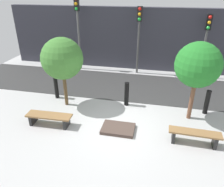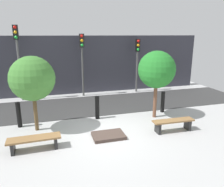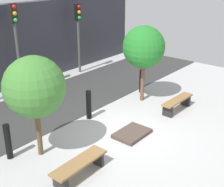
{
  "view_description": "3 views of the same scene",
  "coord_description": "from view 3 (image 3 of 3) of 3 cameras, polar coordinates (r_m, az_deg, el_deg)",
  "views": [
    {
      "loc": [
        1.16,
        -6.67,
        4.74
      ],
      "look_at": [
        -0.22,
        -0.3,
        1.48
      ],
      "focal_mm": 35.0,
      "sensor_mm": 36.0,
      "label": 1
    },
    {
      "loc": [
        -1.92,
        -7.42,
        3.69
      ],
      "look_at": [
        0.24,
        0.07,
        1.57
      ],
      "focal_mm": 35.0,
      "sensor_mm": 36.0,
      "label": 2
    },
    {
      "loc": [
        -7.2,
        -5.42,
        5.08
      ],
      "look_at": [
        -0.08,
        0.51,
        1.28
      ],
      "focal_mm": 50.0,
      "sensor_mm": 36.0,
      "label": 3
    }
  ],
  "objects": [
    {
      "name": "ground_plane",
      "position": [
        10.35,
        2.46,
        -7.13
      ],
      "size": [
        18.0,
        18.0,
        0.0
      ],
      "primitive_type": "plane",
      "color": "#B0B0B0"
    },
    {
      "name": "road_strip",
      "position": [
        12.63,
        -10.74,
        -1.8
      ],
      "size": [
        18.0,
        3.48,
        0.01
      ],
      "primitive_type": "cube",
      "color": "#333333",
      "rests_on": "ground"
    },
    {
      "name": "building_facade",
      "position": [
        14.33,
        -18.82,
        7.93
      ],
      "size": [
        16.2,
        0.5,
        3.62
      ],
      "primitive_type": "cube",
      "color": "#33333D",
      "rests_on": "ground"
    },
    {
      "name": "bench_left",
      "position": [
        8.29,
        -6.0,
        -12.97
      ],
      "size": [
        1.71,
        0.52,
        0.43
      ],
      "rotation": [
        0.0,
        0.0,
        0.03
      ],
      "color": "black",
      "rests_on": "ground"
    },
    {
      "name": "bench_right",
      "position": [
        11.94,
        11.83,
        -1.62
      ],
      "size": [
        1.67,
        0.43,
        0.47
      ],
      "rotation": [
        0.0,
        0.0,
        -0.03
      ],
      "color": "black",
      "rests_on": "ground"
    },
    {
      "name": "planter_bed",
      "position": [
        10.18,
        3.68,
        -7.3
      ],
      "size": [
        1.17,
        0.82,
        0.12
      ],
      "primitive_type": "cube",
      "color": "#4A3A33",
      "rests_on": "ground"
    },
    {
      "name": "tree_behind_left_bench",
      "position": [
        8.56,
        -14.01,
        1.11
      ],
      "size": [
        1.69,
        1.69,
        2.94
      ],
      "color": "brown",
      "rests_on": "ground"
    },
    {
      "name": "tree_behind_right_bench",
      "position": [
        12.11,
        5.83,
        8.4
      ],
      "size": [
        1.63,
        1.63,
        3.02
      ],
      "color": "brown",
      "rests_on": "ground"
    },
    {
      "name": "bollard_far_left",
      "position": [
        9.28,
        -18.47,
        -8.35
      ],
      "size": [
        0.18,
        0.18,
        1.06
      ],
      "primitive_type": "cylinder",
      "color": "black",
      "rests_on": "ground"
    },
    {
      "name": "bollard_left",
      "position": [
        11.07,
        -4.27,
        -2.05
      ],
      "size": [
        0.19,
        0.19,
        1.06
      ],
      "primitive_type": "cylinder",
      "color": "black",
      "rests_on": "ground"
    },
    {
      "name": "bollard_center",
      "position": [
        13.42,
        5.4,
        2.3
      ],
      "size": [
        0.19,
        0.19,
        1.02
      ],
      "primitive_type": "cylinder",
      "color": "black",
      "rests_on": "ground"
    },
    {
      "name": "traffic_light_mid_west",
      "position": [
        13.45,
        -17.2,
        10.59
      ],
      "size": [
        0.28,
        0.27,
        3.73
      ],
      "color": "#4A4A4A",
      "rests_on": "ground"
    },
    {
      "name": "traffic_light_mid_east",
      "position": [
        15.66,
        -6.18,
        12.21
      ],
      "size": [
        0.28,
        0.27,
        3.42
      ],
      "color": "#4A4A4A",
      "rests_on": "ground"
    }
  ]
}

